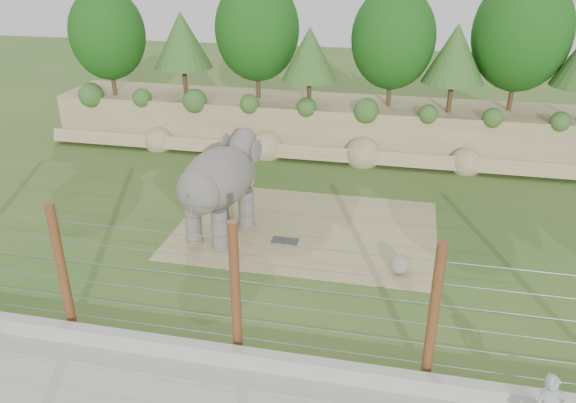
# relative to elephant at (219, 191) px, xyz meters

# --- Properties ---
(ground) EXTENTS (90.00, 90.00, 0.00)m
(ground) POSITION_rel_elephant_xyz_m (2.62, -1.96, -1.79)
(ground) COLOR #316221
(ground) RESTS_ON ground
(back_embankment) EXTENTS (30.00, 5.52, 8.77)m
(back_embankment) POSITION_rel_elephant_xyz_m (3.21, 10.71, 2.18)
(back_embankment) COLOR #96805A
(back_embankment) RESTS_ON ground
(dirt_patch) EXTENTS (10.00, 7.00, 0.02)m
(dirt_patch) POSITION_rel_elephant_xyz_m (3.12, 1.04, -1.78)
(dirt_patch) COLOR tan
(dirt_patch) RESTS_ON ground
(drain_grate) EXTENTS (1.00, 0.60, 0.03)m
(drain_grate) POSITION_rel_elephant_xyz_m (2.53, -0.15, -1.75)
(drain_grate) COLOR #262628
(drain_grate) RESTS_ON dirt_patch
(elephant) EXTENTS (2.93, 4.74, 3.57)m
(elephant) POSITION_rel_elephant_xyz_m (0.00, 0.00, 0.00)
(elephant) COLOR #605B56
(elephant) RESTS_ON ground
(stone_ball) EXTENTS (0.68, 0.68, 0.68)m
(stone_ball) POSITION_rel_elephant_xyz_m (6.79, -1.47, -1.42)
(stone_ball) COLOR gray
(stone_ball) RESTS_ON dirt_patch
(retaining_wall) EXTENTS (26.00, 0.35, 0.50)m
(retaining_wall) POSITION_rel_elephant_xyz_m (2.62, -6.96, -1.54)
(retaining_wall) COLOR #ABAA9F
(retaining_wall) RESTS_ON ground
(barrier_fence) EXTENTS (20.26, 0.26, 4.00)m
(barrier_fence) POSITION_rel_elephant_xyz_m (2.62, -6.46, 0.21)
(barrier_fence) COLOR brown
(barrier_fence) RESTS_ON ground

